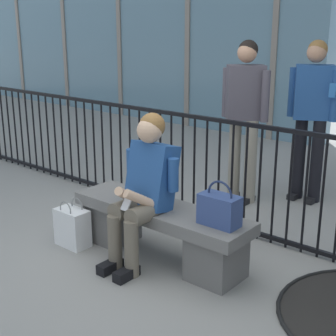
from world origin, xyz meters
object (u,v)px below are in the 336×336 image
at_px(shopping_bag, 72,227).
at_px(bystander_at_railing, 245,110).
at_px(stone_bench, 160,227).
at_px(handbag_on_bench, 219,209).
at_px(seated_person_with_phone, 144,185).
at_px(bystander_further_back, 312,109).

relative_size(shopping_bag, bystander_at_railing, 0.25).
height_order(stone_bench, bystander_at_railing, bystander_at_railing).
bearing_deg(shopping_bag, handbag_on_bench, 13.37).
bearing_deg(seated_person_with_phone, bystander_at_railing, 95.51).
bearing_deg(bystander_further_back, handbag_on_bench, -82.76).
xyz_separation_m(stone_bench, shopping_bag, (-0.73, -0.32, -0.10)).
relative_size(stone_bench, handbag_on_bench, 4.70).
bearing_deg(bystander_at_railing, seated_person_with_phone, -84.49).
height_order(stone_bench, shopping_bag, stone_bench).
height_order(handbag_on_bench, bystander_at_railing, bystander_at_railing).
distance_m(stone_bench, bystander_at_railing, 1.78).
bearing_deg(bystander_at_railing, handbag_on_bench, -63.79).
height_order(stone_bench, handbag_on_bench, handbag_on_bench).
xyz_separation_m(stone_bench, handbag_on_bench, (0.58, -0.01, 0.30)).
xyz_separation_m(handbag_on_bench, bystander_further_back, (-0.27, 2.09, 0.43)).
bearing_deg(stone_bench, shopping_bag, -156.24).
bearing_deg(bystander_at_railing, bystander_further_back, 41.44).
distance_m(stone_bench, seated_person_with_phone, 0.40).
distance_m(seated_person_with_phone, handbag_on_bench, 0.65).
distance_m(seated_person_with_phone, bystander_further_back, 2.27).
relative_size(seated_person_with_phone, bystander_further_back, 0.71).
distance_m(seated_person_with_phone, shopping_bag, 0.85).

